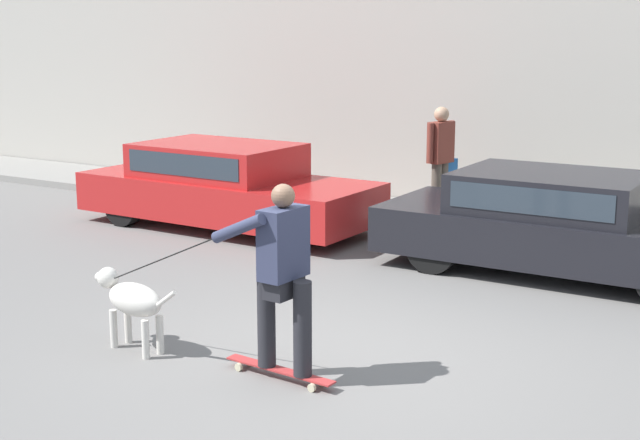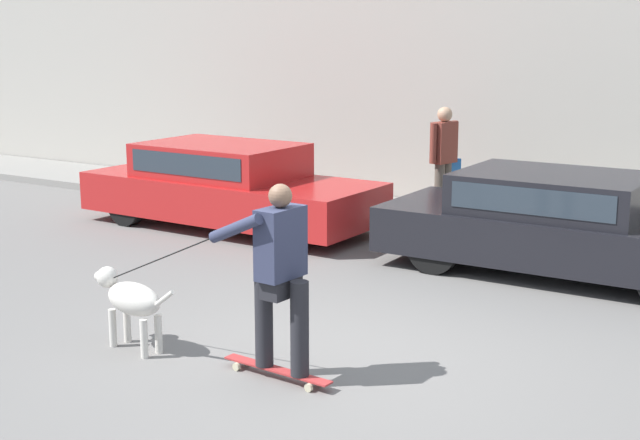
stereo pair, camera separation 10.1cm
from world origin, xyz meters
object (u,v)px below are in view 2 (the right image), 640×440
parked_car_1 (562,226)px  dog (131,299)px  parked_car_0 (228,187)px  pedestrian_with_bag (444,156)px  skateboarder (280,271)px

parked_car_1 → dog: bearing=-118.7°
parked_car_1 → dog: parked_car_1 is taller
parked_car_0 → dog: 5.29m
parked_car_0 → parked_car_1: bearing=1.3°
dog → pedestrian_with_bag: (0.24, 6.43, 0.58)m
parked_car_0 → dog: bearing=-60.9°
parked_car_0 → pedestrian_with_bag: pedestrian_with_bag is taller
dog → pedestrian_with_bag: size_ratio=0.66×
parked_car_1 → dog: (-2.58, -4.67, -0.12)m
parked_car_1 → skateboarder: 4.68m
skateboarder → pedestrian_with_bag: pedestrian_with_bag is taller
dog → pedestrian_with_bag: bearing=-83.3°
parked_car_0 → skateboarder: bearing=-47.1°
skateboarder → dog: bearing=8.3°
parked_car_0 → dog: (2.47, -4.67, -0.13)m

